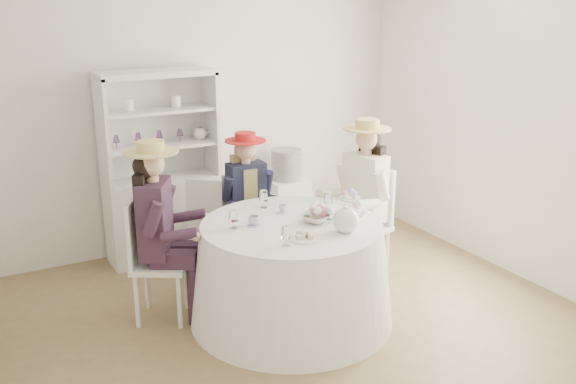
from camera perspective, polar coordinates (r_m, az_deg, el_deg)
ground at (r=5.33m, az=0.53°, el=-11.12°), size 4.50×4.50×0.00m
wall_back at (r=6.61m, az=-7.99°, el=6.79°), size 4.50×0.00×4.50m
wall_front at (r=3.32m, az=17.74°, el=-4.51°), size 4.50×0.00×4.50m
wall_right at (r=6.23m, az=19.02°, el=5.36°), size 0.00×4.50×4.50m
tea_table at (r=5.15m, az=0.32°, el=-7.14°), size 1.63×1.63×0.82m
hutch at (r=6.41m, az=-11.09°, el=-0.10°), size 1.26×0.85×1.85m
side_table at (r=6.95m, az=-0.14°, el=-1.35°), size 0.41×0.41×0.63m
hatbox at (r=6.81m, az=-0.15°, el=2.45°), size 0.39×0.39×0.32m
guest_left at (r=5.10m, az=-11.43°, el=-2.60°), size 0.63×0.58×1.47m
guest_mid at (r=5.93m, az=-3.64°, el=-0.21°), size 0.48×0.50×1.34m
guest_right at (r=5.80m, az=6.68°, el=0.12°), size 0.60×0.56×1.49m
spare_chair at (r=6.11m, az=-7.00°, el=-2.45°), size 0.53×0.53×0.90m
teacup_a at (r=4.94m, az=-3.04°, el=-2.62°), size 0.09×0.09×0.07m
teacup_b at (r=5.22m, az=-0.50°, el=-1.56°), size 0.08×0.08×0.06m
teacup_c at (r=5.18m, az=2.42°, el=-1.72°), size 0.10×0.10×0.06m
flower_bowl at (r=5.02m, az=2.48°, el=-2.39°), size 0.31×0.31×0.06m
flower_arrangement at (r=5.01m, az=2.82°, el=-1.78°), size 0.17×0.17×0.06m
table_teapot at (r=4.82m, az=5.19°, el=-2.52°), size 0.28×0.20×0.21m
sandwich_plate at (r=4.70m, az=1.49°, el=-3.98°), size 0.25×0.25×0.06m
cupcake_stand at (r=5.18m, az=5.52°, el=-1.27°), size 0.22×0.22×0.20m
stemware_set at (r=4.97m, az=0.33°, el=-2.02°), size 0.95×0.91×0.15m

